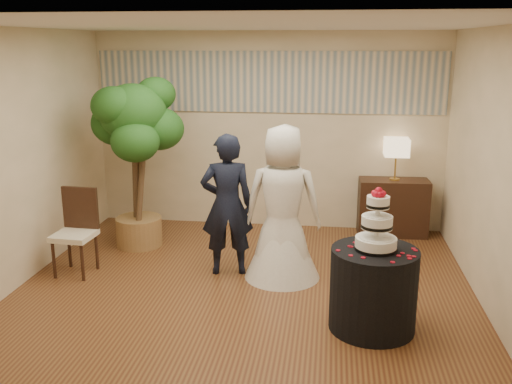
# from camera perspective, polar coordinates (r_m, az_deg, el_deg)

# --- Properties ---
(floor) EXTENTS (5.00, 5.00, 0.00)m
(floor) POSITION_cam_1_polar(r_m,az_deg,el_deg) (6.24, -1.42, -10.27)
(floor) COLOR brown
(floor) RESTS_ON ground
(ceiling) EXTENTS (5.00, 5.00, 0.00)m
(ceiling) POSITION_cam_1_polar(r_m,az_deg,el_deg) (5.66, -1.60, 16.36)
(ceiling) COLOR white
(ceiling) RESTS_ON wall_back
(wall_back) EXTENTS (5.00, 0.06, 2.80)m
(wall_back) POSITION_cam_1_polar(r_m,az_deg,el_deg) (8.23, 1.24, 6.08)
(wall_back) COLOR beige
(wall_back) RESTS_ON ground
(wall_front) EXTENTS (5.00, 0.06, 2.80)m
(wall_front) POSITION_cam_1_polar(r_m,az_deg,el_deg) (3.45, -8.09, -6.49)
(wall_front) COLOR beige
(wall_front) RESTS_ON ground
(wall_left) EXTENTS (0.06, 5.00, 2.80)m
(wall_left) POSITION_cam_1_polar(r_m,az_deg,el_deg) (6.65, -23.31, 2.80)
(wall_left) COLOR beige
(wall_left) RESTS_ON ground
(wall_right) EXTENTS (0.06, 5.00, 2.80)m
(wall_right) POSITION_cam_1_polar(r_m,az_deg,el_deg) (5.94, 23.05, 1.51)
(wall_right) COLOR beige
(wall_right) RESTS_ON ground
(mural_border) EXTENTS (4.90, 0.02, 0.85)m
(mural_border) POSITION_cam_1_polar(r_m,az_deg,el_deg) (8.13, 1.26, 10.94)
(mural_border) COLOR #ABA99C
(mural_border) RESTS_ON wall_back
(groom) EXTENTS (0.68, 0.52, 1.66)m
(groom) POSITION_cam_1_polar(r_m,az_deg,el_deg) (6.56, -2.91, -1.28)
(groom) COLOR black
(groom) RESTS_ON floor
(bride) EXTENTS (0.88, 0.88, 1.78)m
(bride) POSITION_cam_1_polar(r_m,az_deg,el_deg) (6.42, 2.70, -1.10)
(bride) COLOR white
(bride) RESTS_ON floor
(cake_table) EXTENTS (0.85, 0.85, 0.79)m
(cake_table) POSITION_cam_1_polar(r_m,az_deg,el_deg) (5.53, 11.64, -9.53)
(cake_table) COLOR black
(cake_table) RESTS_ON floor
(wedding_cake) EXTENTS (0.39, 0.39, 0.59)m
(wedding_cake) POSITION_cam_1_polar(r_m,az_deg,el_deg) (5.28, 12.02, -2.64)
(wedding_cake) COLOR white
(wedding_cake) RESTS_ON cake_table
(console) EXTENTS (0.97, 0.46, 0.79)m
(console) POSITION_cam_1_polar(r_m,az_deg,el_deg) (8.23, 13.52, -1.50)
(console) COLOR black
(console) RESTS_ON floor
(table_lamp) EXTENTS (0.33, 0.33, 0.58)m
(table_lamp) POSITION_cam_1_polar(r_m,az_deg,el_deg) (8.07, 13.81, 3.19)
(table_lamp) COLOR #CFB388
(table_lamp) RESTS_ON console
(ficus_tree) EXTENTS (1.47, 1.47, 2.26)m
(ficus_tree) POSITION_cam_1_polar(r_m,az_deg,el_deg) (7.55, -11.96, 2.89)
(ficus_tree) COLOR #21551A
(ficus_tree) RESTS_ON floor
(side_chair) EXTENTS (0.49, 0.51, 1.00)m
(side_chair) POSITION_cam_1_polar(r_m,az_deg,el_deg) (6.94, -17.76, -3.93)
(side_chair) COLOR black
(side_chair) RESTS_ON floor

